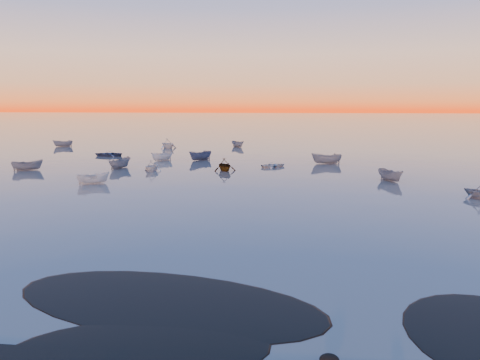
# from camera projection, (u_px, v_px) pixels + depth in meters

# --- Properties ---
(ground) EXTENTS (600.00, 600.00, 0.00)m
(ground) POSITION_uv_depth(u_px,v_px,m) (265.00, 139.00, 117.95)
(ground) COLOR #696057
(ground) RESTS_ON ground
(mud_lobes) EXTENTS (140.00, 6.00, 0.07)m
(mud_lobes) POSITION_uv_depth(u_px,v_px,m) (116.00, 325.00, 18.94)
(mud_lobes) COLOR black
(mud_lobes) RESTS_ON ground
(moored_fleet) EXTENTS (124.00, 58.00, 1.20)m
(moored_fleet) POSITION_uv_depth(u_px,v_px,m) (247.00, 161.00, 71.88)
(moored_fleet) COLOR white
(moored_fleet) RESTS_ON ground
(boat_near_center) EXTENTS (3.32, 3.83, 1.25)m
(boat_near_center) POSITION_uv_depth(u_px,v_px,m) (94.00, 184.00, 52.06)
(boat_near_center) COLOR white
(boat_near_center) RESTS_ON ground
(boat_near_right) EXTENTS (3.59, 3.13, 1.17)m
(boat_near_right) POSITION_uv_depth(u_px,v_px,m) (479.00, 198.00, 44.12)
(boat_near_right) COLOR slate
(boat_near_right) RESTS_ON ground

